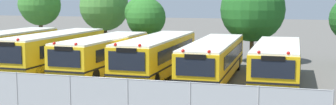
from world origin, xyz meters
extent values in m
plane|color=#595651|center=(0.00, 0.00, 0.00)|extent=(160.00, 160.00, 0.00)
cube|color=yellow|center=(-9.46, 0.13, 1.44)|extent=(2.67, 10.14, 2.18)
cube|color=white|center=(-9.46, 0.13, 2.59)|extent=(2.62, 9.94, 0.12)
cube|color=black|center=(-8.24, 0.46, 1.79)|extent=(0.24, 7.86, 0.78)
cube|color=black|center=(-9.46, 0.13, 1.00)|extent=(2.70, 10.24, 0.10)
cylinder|color=black|center=(-8.48, 3.39, 0.50)|extent=(0.31, 1.01, 1.00)
cylinder|color=black|center=(-10.60, 3.34, 0.50)|extent=(0.31, 1.01, 1.00)
cube|color=yellow|center=(-5.53, 0.04, 1.44)|extent=(2.54, 10.46, 2.17)
cube|color=white|center=(-5.53, 0.04, 2.58)|extent=(2.48, 10.25, 0.12)
cube|color=black|center=(-5.58, -5.24, 0.53)|extent=(2.49, 0.18, 0.36)
cube|color=black|center=(-5.58, -5.19, 1.83)|extent=(2.00, 0.08, 1.04)
cube|color=black|center=(-4.29, 0.33, 1.78)|extent=(0.12, 8.14, 0.78)
cube|color=black|center=(-6.77, 0.35, 1.78)|extent=(0.12, 8.14, 0.78)
cube|color=black|center=(-5.53, 0.04, 1.00)|extent=(2.56, 10.56, 0.10)
sphere|color=red|center=(-4.91, -5.03, 2.68)|extent=(0.18, 0.18, 0.18)
cube|color=black|center=(-5.58, -5.20, 2.42)|extent=(1.10, 0.09, 0.24)
cylinder|color=black|center=(-4.49, -3.78, 0.50)|extent=(0.29, 1.00, 1.00)
cylinder|color=black|center=(-6.65, -3.76, 0.50)|extent=(0.29, 1.00, 1.00)
cylinder|color=black|center=(-4.42, 3.45, 0.50)|extent=(0.29, 1.00, 1.00)
cylinder|color=black|center=(-6.58, 3.47, 0.50)|extent=(0.29, 1.00, 1.00)
cube|color=yellow|center=(-1.85, -0.03, 1.36)|extent=(2.71, 10.13, 2.01)
cube|color=white|center=(-1.85, -0.03, 2.42)|extent=(2.66, 9.93, 0.12)
cube|color=black|center=(-1.96, -5.13, 0.53)|extent=(2.55, 0.21, 0.36)
cube|color=black|center=(-1.96, -5.08, 1.72)|extent=(2.05, 0.10, 0.97)
cube|color=black|center=(-0.58, 0.25, 1.68)|extent=(0.21, 7.86, 0.72)
cube|color=black|center=(-3.11, 0.30, 1.68)|extent=(0.21, 7.86, 0.72)
cube|color=black|center=(-1.85, -0.03, 0.95)|extent=(2.74, 10.23, 0.10)
sphere|color=red|center=(-1.27, -4.93, 2.52)|extent=(0.18, 0.18, 0.18)
sphere|color=red|center=(-2.64, -4.90, 2.52)|extent=(0.18, 0.18, 0.18)
cube|color=black|center=(-1.96, -5.09, 2.26)|extent=(1.13, 0.10, 0.24)
cylinder|color=black|center=(-0.82, -3.69, 0.50)|extent=(0.30, 1.01, 1.00)
cylinder|color=black|center=(-3.04, -3.64, 0.50)|extent=(0.30, 1.01, 1.00)
cylinder|color=black|center=(-0.67, 3.19, 0.50)|extent=(0.30, 1.01, 1.00)
cylinder|color=black|center=(-2.89, 3.24, 0.50)|extent=(0.30, 1.01, 1.00)
cube|color=yellow|center=(1.87, 0.04, 1.40)|extent=(2.56, 10.86, 2.10)
cube|color=white|center=(1.87, 0.04, 2.51)|extent=(2.51, 10.64, 0.12)
cube|color=black|center=(1.91, -5.45, 0.53)|extent=(2.54, 0.18, 0.36)
cube|color=black|center=(1.91, -5.40, 1.78)|extent=(2.04, 0.07, 1.01)
cube|color=black|center=(3.14, 0.35, 1.73)|extent=(0.10, 8.46, 0.75)
cube|color=black|center=(0.61, 0.33, 1.73)|extent=(0.10, 8.46, 0.75)
cube|color=black|center=(1.87, 0.04, 0.98)|extent=(2.59, 10.97, 0.10)
sphere|color=red|center=(2.59, -5.23, 2.61)|extent=(0.18, 0.18, 0.18)
sphere|color=red|center=(1.22, -5.23, 2.61)|extent=(0.18, 0.18, 0.18)
cube|color=black|center=(1.91, -5.41, 2.35)|extent=(1.12, 0.09, 0.24)
cylinder|color=black|center=(3.01, -3.97, 0.50)|extent=(0.29, 1.00, 1.00)
cylinder|color=black|center=(0.79, -3.99, 0.50)|extent=(0.29, 1.00, 1.00)
cylinder|color=black|center=(2.95, 3.67, 0.50)|extent=(0.29, 1.00, 1.00)
cylinder|color=black|center=(0.74, 3.66, 0.50)|extent=(0.29, 1.00, 1.00)
cube|color=yellow|center=(5.55, 0.10, 1.31)|extent=(2.60, 11.41, 1.92)
cube|color=white|center=(5.55, 0.10, 2.33)|extent=(2.55, 11.18, 0.12)
cube|color=black|center=(5.65, -5.66, 0.53)|extent=(2.46, 0.20, 0.36)
cube|color=black|center=(5.65, -5.61, 1.66)|extent=(1.98, 0.09, 0.92)
cube|color=black|center=(6.77, 0.42, 1.62)|extent=(0.19, 8.87, 0.69)
cube|color=black|center=(4.32, 0.37, 1.62)|extent=(0.19, 8.87, 0.69)
cube|color=black|center=(5.55, 0.10, 0.93)|extent=(2.63, 11.53, 0.10)
sphere|color=red|center=(6.31, -5.43, 2.43)|extent=(0.18, 0.18, 0.18)
sphere|color=red|center=(4.98, -5.45, 2.43)|extent=(0.18, 0.18, 0.18)
cube|color=black|center=(5.65, -5.62, 2.17)|extent=(1.09, 0.10, 0.24)
cylinder|color=black|center=(6.69, -4.17, 0.50)|extent=(0.30, 1.00, 1.00)
cylinder|color=black|center=(4.56, -4.21, 0.50)|extent=(0.30, 1.00, 1.00)
cylinder|color=black|center=(6.55, 4.00, 0.50)|extent=(0.30, 1.00, 1.00)
cylinder|color=black|center=(4.42, 3.96, 0.50)|extent=(0.30, 1.00, 1.00)
cube|color=yellow|center=(9.38, -0.22, 1.31)|extent=(2.53, 9.70, 1.92)
cube|color=white|center=(9.38, -0.22, 2.33)|extent=(2.48, 9.50, 0.12)
cube|color=black|center=(9.38, -5.14, 0.53)|extent=(2.58, 0.16, 0.36)
cube|color=black|center=(9.38, -5.09, 1.65)|extent=(2.08, 0.06, 0.92)
cube|color=black|center=(10.67, 0.08, 1.61)|extent=(0.04, 7.56, 0.69)
cube|color=black|center=(8.10, 0.08, 1.61)|extent=(0.04, 7.56, 0.69)
cube|color=black|center=(9.38, -0.22, 0.92)|extent=(2.56, 9.80, 0.10)
sphere|color=red|center=(10.08, -4.92, 2.43)|extent=(0.18, 0.18, 0.18)
sphere|color=red|center=(8.69, -4.92, 2.43)|extent=(0.18, 0.18, 0.18)
cube|color=black|center=(9.38, -5.10, 2.17)|extent=(1.14, 0.08, 0.24)
cylinder|color=black|center=(10.51, -3.67, 0.50)|extent=(0.28, 1.00, 1.00)
cylinder|color=black|center=(8.26, -3.67, 0.50)|extent=(0.28, 1.00, 1.00)
cylinder|color=black|center=(10.51, 2.83, 0.50)|extent=(0.28, 1.00, 1.00)
cylinder|color=black|center=(8.26, 2.83, 0.50)|extent=(0.28, 1.00, 1.00)
cylinder|color=#4C3823|center=(-12.18, 8.73, 1.50)|extent=(0.36, 0.36, 3.00)
sphere|color=#387A2D|center=(-12.18, 8.73, 4.40)|extent=(3.74, 3.74, 3.74)
sphere|color=#387A2D|center=(-12.91, 8.82, 4.47)|extent=(2.85, 2.85, 2.85)
cylinder|color=#4C3823|center=(-6.25, 9.78, 1.32)|extent=(0.45, 0.45, 2.64)
sphere|color=#478438|center=(-6.25, 9.78, 4.29)|extent=(4.41, 4.41, 4.41)
sphere|color=#478438|center=(-6.79, 10.10, 4.70)|extent=(3.44, 3.44, 3.44)
cylinder|color=#4C3823|center=(-1.51, 7.56, 1.12)|extent=(0.42, 0.42, 2.23)
sphere|color=#286623|center=(-1.51, 7.56, 3.45)|extent=(3.26, 3.26, 3.26)
sphere|color=#286623|center=(-2.11, 7.76, 3.82)|extent=(2.57, 2.57, 2.57)
cylinder|color=#4C3823|center=(7.09, 8.10, 1.13)|extent=(0.32, 0.32, 2.27)
sphere|color=#1E561E|center=(7.09, 8.10, 4.15)|extent=(5.02, 5.02, 5.02)
sphere|color=#1E561E|center=(7.31, 7.79, 4.36)|extent=(3.64, 3.64, 3.64)
cylinder|color=#9EA0A3|center=(-1.71, -9.74, 0.86)|extent=(0.07, 0.07, 1.72)
cylinder|color=#9EA0A3|center=(0.99, -9.74, 0.86)|extent=(0.07, 0.07, 1.72)
cylinder|color=#9EA0A3|center=(3.69, -9.74, 0.86)|extent=(0.07, 0.07, 1.72)
cylinder|color=#9EA0A3|center=(6.39, -9.74, 0.86)|extent=(0.07, 0.07, 1.72)
cube|color=#ADB2B7|center=(-0.36, -9.74, 0.86)|extent=(24.31, 0.02, 1.68)
cylinder|color=#9EA0A3|center=(-0.36, -9.74, 1.69)|extent=(24.31, 0.04, 0.04)
camera|label=1|loc=(10.39, -26.55, 5.09)|focal=46.76mm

